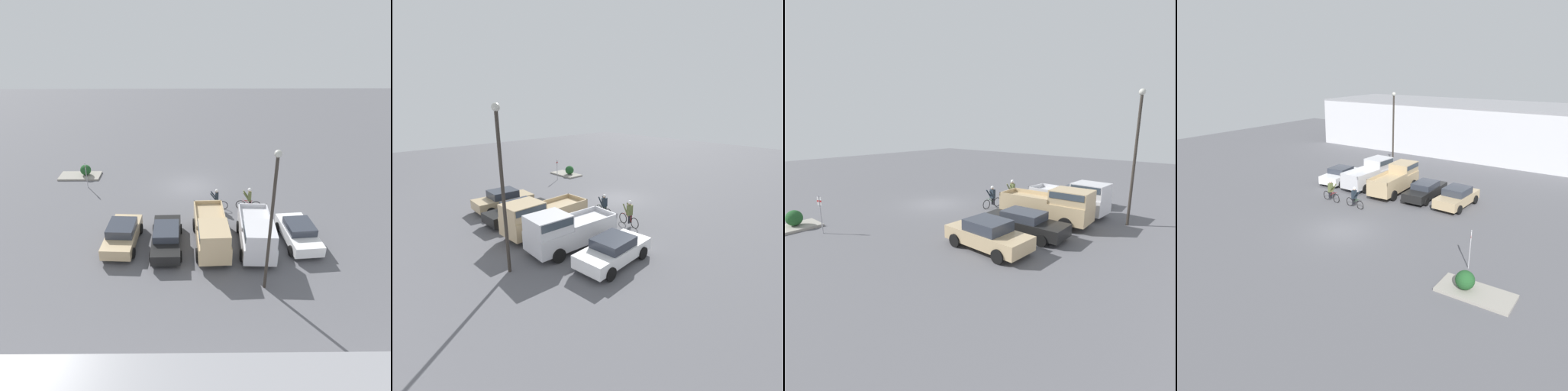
# 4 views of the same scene
# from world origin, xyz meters

# --- Properties ---
(ground_plane) EXTENTS (80.00, 80.00, 0.00)m
(ground_plane) POSITION_xyz_m (0.00, 0.00, 0.00)
(ground_plane) COLOR #56565B
(sedan_0) EXTENTS (2.31, 4.41, 1.42)m
(sedan_0) POSITION_xyz_m (-6.95, 8.35, 0.73)
(sedan_0) COLOR white
(sedan_0) RESTS_ON ground_plane
(pickup_truck_0) EXTENTS (2.33, 5.30, 2.29)m
(pickup_truck_0) POSITION_xyz_m (-4.13, 9.17, 1.16)
(pickup_truck_0) COLOR silver
(pickup_truck_0) RESTS_ON ground_plane
(pickup_truck_1) EXTENTS (2.32, 5.64, 2.27)m
(pickup_truck_1) POSITION_xyz_m (-1.37, 8.95, 1.17)
(pickup_truck_1) COLOR tan
(pickup_truck_1) RESTS_ON ground_plane
(sedan_1) EXTENTS (2.01, 4.83, 1.37)m
(sedan_1) POSITION_xyz_m (1.45, 8.75, 0.70)
(sedan_1) COLOR black
(sedan_1) RESTS_ON ground_plane
(sedan_2) EXTENTS (2.19, 4.44, 1.51)m
(sedan_2) POSITION_xyz_m (4.25, 8.49, 0.76)
(sedan_2) COLOR tan
(sedan_2) RESTS_ON ground_plane
(cyclist_0) EXTENTS (1.79, 0.51, 1.65)m
(cyclist_0) POSITION_xyz_m (-1.95, 3.87, 0.81)
(cyclist_0) COLOR black
(cyclist_0) RESTS_ON ground_plane
(cyclist_1) EXTENTS (1.85, 0.51, 1.78)m
(cyclist_1) POSITION_xyz_m (-4.35, 3.97, 0.90)
(cyclist_1) COLOR black
(cyclist_1) RESTS_ON ground_plane
(fire_lane_sign) EXTENTS (0.12, 0.29, 2.19)m
(fire_lane_sign) POSITION_xyz_m (8.55, 0.05, 1.33)
(fire_lane_sign) COLOR #9E9EA3
(fire_lane_sign) RESTS_ON ground_plane
(lamppost) EXTENTS (0.36, 0.36, 7.90)m
(lamppost) POSITION_xyz_m (-4.07, 12.65, 4.55)
(lamppost) COLOR #2D2823
(lamppost) RESTS_ON ground_plane
(curb_island) EXTENTS (3.54, 1.76, 0.15)m
(curb_island) POSITION_xyz_m (9.73, -2.08, 0.07)
(curb_island) COLOR gray
(curb_island) RESTS_ON ground_plane
(shrub) EXTENTS (0.93, 0.93, 0.93)m
(shrub) POSITION_xyz_m (9.21, -2.15, 0.61)
(shrub) COLOR #1E4C23
(shrub) RESTS_ON curb_island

